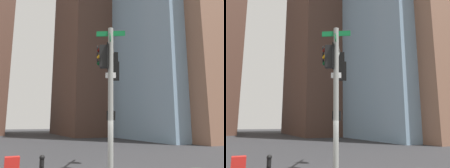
{
  "view_description": "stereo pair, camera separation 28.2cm",
  "coord_description": "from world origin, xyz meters",
  "views": [
    {
      "loc": [
        8.99,
        -3.73,
        2.36
      ],
      "look_at": [
        -0.3,
        0.73,
        4.23
      ],
      "focal_mm": 35.53,
      "sensor_mm": 36.0,
      "label": 1
    },
    {
      "loc": [
        9.11,
        -3.48,
        2.36
      ],
      "look_at": [
        -0.3,
        0.73,
        4.23
      ],
      "focal_mm": 35.53,
      "sensor_mm": 36.0,
      "label": 2
    }
  ],
  "objects": [
    {
      "name": "signal_pole_assembly",
      "position": [
        -0.49,
        0.77,
        4.61
      ],
      "size": [
        4.46,
        2.88,
        6.62
      ],
      "rotation": [
        0.0,
        0.0,
        2.63
      ],
      "color": "gray",
      "rests_on": "ground_plane"
    },
    {
      "name": "fire_hydrant",
      "position": [
        -2.68,
        -1.93,
        0.47
      ],
      "size": [
        0.34,
        0.26,
        0.87
      ],
      "color": "black",
      "rests_on": "ground_plane"
    },
    {
      "name": "building_brick_midblock",
      "position": [
        -39.08,
        15.47,
        21.58
      ],
      "size": [
        22.91,
        17.03,
        43.16
      ],
      "primitive_type": "cube",
      "color": "#4C3328",
      "rests_on": "ground_plane"
    },
    {
      "name": "building_glass_tower",
      "position": [
        -25.97,
        29.74,
        29.44
      ],
      "size": [
        29.87,
        31.71,
        58.88
      ],
      "primitive_type": "cube",
      "color": "#7A99B2",
      "rests_on": "ground_plane"
    }
  ]
}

